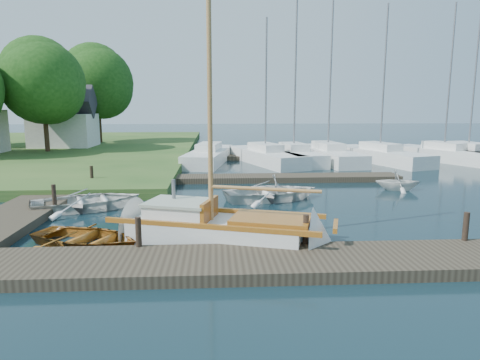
{
  "coord_description": "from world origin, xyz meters",
  "views": [
    {
      "loc": [
        -0.95,
        -16.08,
        4.01
      ],
      "look_at": [
        0.0,
        0.0,
        1.2
      ],
      "focal_mm": 32.0,
      "sensor_mm": 36.0,
      "label": 1
    }
  ],
  "objects": [
    {
      "name": "mooring_post_5",
      "position": [
        -7.0,
        5.0,
        0.7
      ],
      "size": [
        0.16,
        0.16,
        0.8
      ],
      "primitive_type": "cylinder",
      "color": "black",
      "rests_on": "left_dock"
    },
    {
      "name": "mooring_post_3",
      "position": [
        6.0,
        -5.0,
        0.7
      ],
      "size": [
        0.16,
        0.16,
        0.8
      ],
      "primitive_type": "cylinder",
      "color": "black",
      "rests_on": "near_dock"
    },
    {
      "name": "sailboat",
      "position": [
        -0.73,
        -3.9,
        0.34
      ],
      "size": [
        7.41,
        4.01,
        9.83
      ],
      "rotation": [
        0.0,
        0.0,
        -0.3
      ],
      "color": "white",
      "rests_on": "ground"
    },
    {
      "name": "marina_boat_2",
      "position": [
        4.62,
        13.72,
        0.58
      ],
      "size": [
        3.46,
        7.65,
        11.48
      ],
      "rotation": [
        0.0,
        0.0,
        1.75
      ],
      "color": "white",
      "rests_on": "ground"
    },
    {
      "name": "marina_boat_6",
      "position": [
        17.36,
        13.68,
        0.57
      ],
      "size": [
        3.52,
        8.31,
        10.82
      ],
      "rotation": [
        0.0,
        0.0,
        1.74
      ],
      "color": "white",
      "rests_on": "ground"
    },
    {
      "name": "marina_boat_4",
      "position": [
        10.84,
        13.69,
        0.57
      ],
      "size": [
        4.8,
        9.02,
        10.84
      ],
      "rotation": [
        0.0,
        0.0,
        1.88
      ],
      "color": "white",
      "rests_on": "ground"
    },
    {
      "name": "dinghy",
      "position": [
        -4.69,
        -3.96,
        0.35
      ],
      "size": [
        4.0,
        3.49,
        0.69
      ],
      "primitive_type": "imported",
      "rotation": [
        0.0,
        0.0,
        1.17
      ],
      "color": "brown",
      "rests_on": "ground"
    },
    {
      "name": "left_dock",
      "position": [
        -8.0,
        2.0,
        0.15
      ],
      "size": [
        2.2,
        18.0,
        0.3
      ],
      "primitive_type": "cube",
      "color": "#31291F",
      "rests_on": "ground"
    },
    {
      "name": "tree_3",
      "position": [
        -14.0,
        18.05,
        5.81
      ],
      "size": [
        6.41,
        6.38,
        8.74
      ],
      "color": "#332114",
      "rests_on": "shore"
    },
    {
      "name": "marina_boat_3",
      "position": [
        7.23,
        14.34,
        0.58
      ],
      "size": [
        3.26,
        9.36,
        12.45
      ],
      "rotation": [
        0.0,
        0.0,
        1.69
      ],
      "color": "white",
      "rests_on": "ground"
    },
    {
      "name": "house_c",
      "position": [
        -14.0,
        22.0,
        2.58
      ],
      "size": [
        5.25,
        4.0,
        5.28
      ],
      "color": "silver",
      "rests_on": "shore"
    },
    {
      "name": "mooring_post_1",
      "position": [
        -3.0,
        -5.0,
        0.7
      ],
      "size": [
        0.16,
        0.16,
        0.8
      ],
      "primitive_type": "cylinder",
      "color": "black",
      "rests_on": "near_dock"
    },
    {
      "name": "tender_b",
      "position": [
        1.74,
        2.13,
        0.58
      ],
      "size": [
        2.53,
        2.3,
        1.15
      ],
      "primitive_type": "imported",
      "rotation": [
        0.0,
        0.0,
        1.36
      ],
      "color": "white",
      "rests_on": "ground"
    },
    {
      "name": "ground",
      "position": [
        0.0,
        0.0,
        0.0
      ],
      "size": [
        160.0,
        160.0,
        0.0
      ],
      "primitive_type": "plane",
      "color": "black",
      "rests_on": "ground"
    },
    {
      "name": "pontoon",
      "position": [
        10.0,
        16.0,
        0.15
      ],
      "size": [
        30.0,
        1.6,
        0.3
      ],
      "primitive_type": "cube",
      "color": "#31291F",
      "rests_on": "ground"
    },
    {
      "name": "tender_d",
      "position": [
        7.79,
        3.6,
        0.54
      ],
      "size": [
        2.33,
        2.11,
        1.07
      ],
      "primitive_type": "imported",
      "rotation": [
        0.0,
        0.0,
        1.38
      ],
      "color": "white",
      "rests_on": "ground"
    },
    {
      "name": "mooring_post_4",
      "position": [
        -7.0,
        0.0,
        0.7
      ],
      "size": [
        0.16,
        0.16,
        0.8
      ],
      "primitive_type": "cylinder",
      "color": "black",
      "rests_on": "left_dock"
    },
    {
      "name": "tree_7",
      "position": [
        -12.0,
        26.05,
        6.2
      ],
      "size": [
        6.83,
        6.83,
        9.38
      ],
      "color": "#332114",
      "rests_on": "shore"
    },
    {
      "name": "near_dock",
      "position": [
        0.0,
        -6.0,
        0.15
      ],
      "size": [
        18.0,
        2.2,
        0.3
      ],
      "primitive_type": "cube",
      "color": "#31291F",
      "rests_on": "ground"
    },
    {
      "name": "far_dock",
      "position": [
        2.0,
        6.5,
        0.15
      ],
      "size": [
        14.0,
        1.6,
        0.3
      ],
      "primitive_type": "cube",
      "color": "#31291F",
      "rests_on": "ground"
    },
    {
      "name": "tender_c",
      "position": [
        1.49,
        1.83,
        0.43
      ],
      "size": [
        4.75,
        3.89,
        0.86
      ],
      "primitive_type": "imported",
      "rotation": [
        0.0,
        0.0,
        1.82
      ],
      "color": "white",
      "rests_on": "ground"
    },
    {
      "name": "mooring_post_2",
      "position": [
        1.5,
        -5.0,
        0.7
      ],
      "size": [
        0.16,
        0.16,
        0.8
      ],
      "primitive_type": "cylinder",
      "color": "black",
      "rests_on": "near_dock"
    },
    {
      "name": "tender_a",
      "position": [
        -5.96,
        0.57,
        0.42
      ],
      "size": [
        4.88,
        4.21,
        0.85
      ],
      "primitive_type": "imported",
      "rotation": [
        0.0,
        0.0,
        1.94
      ],
      "color": "white",
      "rests_on": "ground"
    },
    {
      "name": "marina_boat_1",
      "position": [
        2.58,
        13.64,
        0.56
      ],
      "size": [
        4.96,
        8.99,
        9.82
      ],
      "rotation": [
        0.0,
        0.0,
        1.91
      ],
      "color": "white",
      "rests_on": "ground"
    },
    {
      "name": "marina_boat_5",
      "position": [
        15.72,
        13.99,
        0.57
      ],
      "size": [
        5.36,
        8.45,
        11.04
      ],
      "rotation": [
        0.0,
        0.0,
        1.99
      ],
      "color": "white",
      "rests_on": "ground"
    },
    {
      "name": "marina_boat_0",
      "position": [
        -1.37,
        14.14,
        0.56
      ],
      "size": [
        3.65,
        8.89,
        10.54
      ],
      "rotation": [
        0.0,
        0.0,
        1.4
      ],
      "color": "white",
      "rests_on": "ground"
    }
  ]
}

